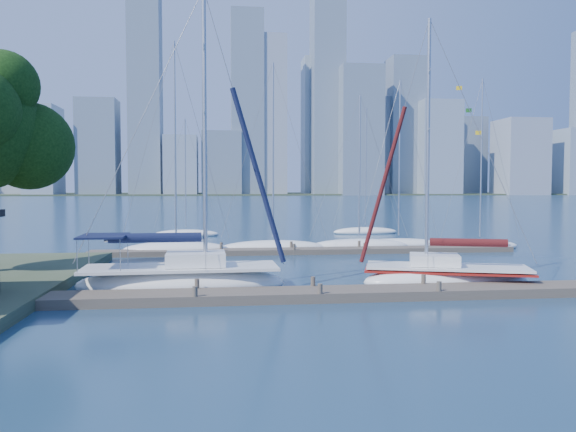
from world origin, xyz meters
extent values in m
plane|color=#18314E|center=(0.00, 0.00, 0.00)|extent=(700.00, 700.00, 0.00)
cube|color=#51483B|center=(0.00, 0.00, 0.20)|extent=(26.00, 2.00, 0.40)
cube|color=#51483B|center=(2.00, 16.00, 0.18)|extent=(30.00, 1.80, 0.36)
cube|color=#38472D|center=(0.00, 320.00, 0.00)|extent=(800.00, 100.00, 1.50)
sphere|color=black|center=(-13.81, 7.34, 6.82)|extent=(4.51, 4.51, 4.51)
sphere|color=black|center=(-14.41, 5.74, 9.63)|extent=(3.37, 3.37, 3.37)
ellipsoid|color=white|center=(-5.79, 2.67, 0.28)|extent=(9.52, 3.41, 1.65)
cube|color=white|center=(-5.79, 2.67, 1.05)|extent=(8.81, 3.14, 0.13)
cube|color=white|center=(-5.13, 2.69, 1.43)|extent=(2.71, 2.10, 0.61)
cylinder|color=silver|center=(-4.69, 2.71, 7.33)|extent=(0.20, 0.20, 12.45)
cylinder|color=silver|center=(-6.92, 2.63, 2.31)|extent=(4.46, 0.27, 0.11)
cylinder|color=black|center=(-6.92, 2.63, 2.42)|extent=(4.12, 0.58, 0.44)
cube|color=black|center=(-9.17, 2.55, 2.53)|extent=(2.07, 2.69, 0.09)
ellipsoid|color=white|center=(6.71, 2.44, 0.24)|extent=(8.52, 4.93, 1.42)
cube|color=white|center=(6.71, 2.44, 0.90)|extent=(7.89, 4.55, 0.11)
cube|color=white|center=(6.17, 2.61, 1.23)|extent=(2.68, 2.32, 0.52)
cylinder|color=silver|center=(5.80, 2.72, 6.78)|extent=(0.17, 0.17, 11.67)
cylinder|color=silver|center=(7.64, 2.16, 1.99)|extent=(3.69, 1.23, 0.09)
cylinder|color=#48120F|center=(7.64, 2.16, 2.08)|extent=(3.48, 1.41, 0.38)
cube|color=maroon|center=(6.71, 2.44, 0.74)|extent=(8.08, 4.70, 0.09)
ellipsoid|color=white|center=(-7.20, 17.32, 0.22)|extent=(7.62, 2.84, 1.24)
cylinder|color=silver|center=(-7.20, 17.32, 8.01)|extent=(0.13, 0.13, 13.77)
ellipsoid|color=white|center=(-0.20, 17.92, 0.21)|extent=(8.24, 4.37, 1.15)
cylinder|color=silver|center=(-0.20, 17.92, 7.37)|extent=(0.13, 0.13, 12.64)
ellipsoid|color=white|center=(6.37, 18.32, 0.21)|extent=(7.75, 2.60, 1.15)
cylinder|color=silver|center=(6.37, 18.32, 6.30)|extent=(0.13, 0.13, 10.51)
ellipsoid|color=white|center=(9.74, 19.18, 0.19)|extent=(7.37, 3.68, 1.02)
cylinder|color=silver|center=(9.74, 19.18, 6.92)|extent=(0.11, 0.11, 11.99)
ellipsoid|color=white|center=(15.60, 17.54, 0.18)|extent=(6.21, 2.66, 0.99)
cylinder|color=silver|center=(15.60, 17.54, 6.87)|extent=(0.11, 0.11, 11.94)
ellipsoid|color=white|center=(-7.38, 30.99, 0.17)|extent=(6.40, 2.78, 0.95)
cylinder|color=silver|center=(-7.38, 30.99, 6.00)|extent=(0.10, 0.10, 10.27)
ellipsoid|color=white|center=(10.36, 31.85, 0.18)|extent=(6.78, 3.87, 0.98)
cylinder|color=silver|center=(10.36, 31.85, 6.72)|extent=(0.11, 0.11, 11.65)
cube|color=#8A94A6|center=(-120.24, 308.29, 24.55)|extent=(13.39, 14.18, 49.09)
cube|color=#7F94A5|center=(-96.77, 283.96, 23.30)|extent=(15.66, 23.42, 46.61)
cube|color=slate|center=(-69.73, 287.50, 25.57)|extent=(20.73, 17.63, 51.14)
cube|color=#8A94A6|center=(-47.55, 309.43, 17.98)|extent=(15.58, 17.61, 35.96)
cube|color=#7F94A5|center=(-25.94, 284.92, 15.96)|extent=(17.56, 19.81, 31.92)
cube|color=slate|center=(-4.22, 286.68, 17.31)|extent=(21.31, 16.86, 34.61)
cube|color=#8A94A6|center=(21.35, 289.48, 43.90)|extent=(20.24, 14.99, 87.79)
cube|color=#7F94A5|center=(51.90, 304.67, 39.67)|extent=(17.43, 17.46, 79.34)
cube|color=slate|center=(70.99, 278.50, 34.90)|extent=(22.75, 18.95, 69.81)
cube|color=#8A94A6|center=(91.42, 294.72, 27.80)|extent=(15.67, 17.11, 55.60)
cube|color=#7F94A5|center=(115.77, 279.60, 26.10)|extent=(22.24, 18.80, 52.20)
cube|color=slate|center=(147.05, 309.52, 23.52)|extent=(17.48, 17.52, 47.04)
cube|color=#8A94A6|center=(164.09, 278.94, 21.31)|extent=(24.15, 23.94, 42.63)
cube|color=#7F94A5|center=(194.50, 279.05, 18.78)|extent=(13.60, 21.38, 37.56)
cube|color=slate|center=(-45.00, 290.00, 59.01)|extent=(16.84, 18.00, 118.02)
cube|color=slate|center=(10.00, 290.00, 50.31)|extent=(17.74, 18.00, 100.61)
cube|color=slate|center=(55.00, 290.00, 58.84)|extent=(17.68, 18.00, 117.69)
cube|color=slate|center=(100.00, 290.00, 38.87)|extent=(19.09, 18.00, 77.74)
camera|label=1|loc=(-3.90, -23.07, 4.72)|focal=35.00mm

